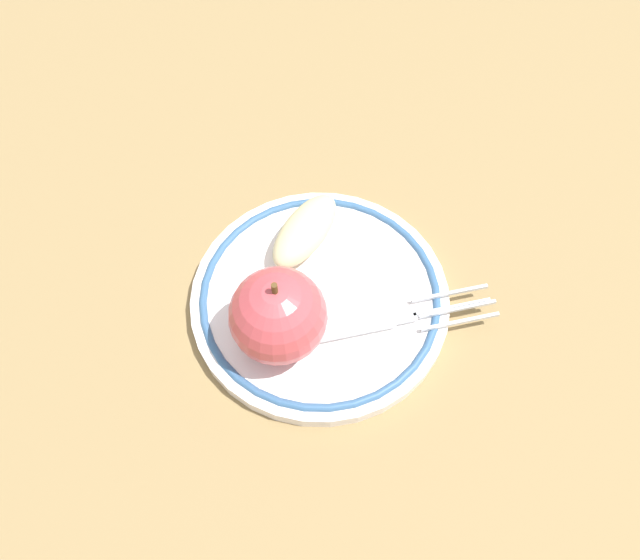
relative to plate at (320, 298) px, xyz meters
name	(u,v)px	position (x,y,z in m)	size (l,w,h in m)	color
ground_plane	(343,288)	(0.02, -0.01, -0.01)	(2.00, 2.00, 0.00)	olive
plate	(320,298)	(0.00, 0.00, 0.00)	(0.19, 0.19, 0.01)	white
apple_red_whole	(278,316)	(-0.04, 0.02, 0.04)	(0.07, 0.07, 0.08)	#C7474D
apple_slice_front	(305,231)	(0.04, 0.03, 0.02)	(0.08, 0.03, 0.02)	beige
fork	(376,323)	(-0.01, -0.05, 0.01)	(0.10, 0.15, 0.00)	silver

